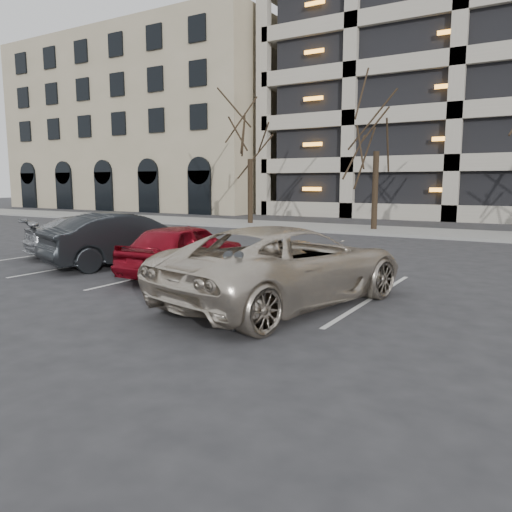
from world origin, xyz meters
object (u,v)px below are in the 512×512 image
(car_red, at_px, (185,249))
(car_silver, at_px, (97,235))
(tree_a, at_px, (250,118))
(tree_b, at_px, (378,101))
(suv_silver, at_px, (286,265))
(car_dark, at_px, (126,239))
(parking_meter, at_px, (234,272))

(car_red, distance_m, car_silver, 4.88)
(tree_a, xyz_separation_m, car_silver, (1.79, -12.36, -5.14))
(tree_b, relative_size, suv_silver, 1.43)
(tree_a, height_order, car_red, tree_a)
(suv_silver, relative_size, car_dark, 1.30)
(car_red, relative_size, car_dark, 0.87)
(parking_meter, distance_m, car_red, 5.10)
(parking_meter, relative_size, car_silver, 0.28)
(car_dark, xyz_separation_m, car_silver, (-2.29, 0.95, -0.11))
(tree_a, bearing_deg, parking_meter, -59.08)
(tree_b, distance_m, car_silver, 14.48)
(tree_a, xyz_separation_m, car_dark, (4.08, -13.32, -5.04))
(tree_b, bearing_deg, parking_meter, -79.24)
(tree_a, bearing_deg, tree_b, 0.00)
(tree_b, bearing_deg, tree_a, 180.00)
(tree_a, relative_size, car_red, 2.04)
(car_red, bearing_deg, tree_b, -95.02)
(suv_silver, bearing_deg, car_dark, -2.91)
(car_dark, bearing_deg, suv_silver, -175.83)
(car_dark, bearing_deg, tree_a, -52.78)
(tree_b, height_order, car_red, tree_b)
(suv_silver, relative_size, car_silver, 1.34)
(suv_silver, bearing_deg, tree_a, -43.04)
(suv_silver, relative_size, car_red, 1.50)
(car_silver, bearing_deg, suv_silver, -174.04)
(car_dark, distance_m, car_silver, 2.48)
(tree_b, xyz_separation_m, car_red, (-0.51, -13.69, -5.42))
(tree_b, relative_size, car_silver, 1.92)
(car_silver, bearing_deg, tree_a, -57.89)
(car_dark, bearing_deg, parking_meter, 168.61)
(tree_a, bearing_deg, suv_silver, -56.14)
(suv_silver, xyz_separation_m, car_dark, (-6.01, 1.73, -0.01))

